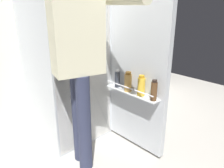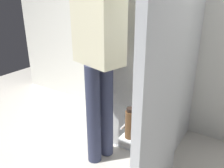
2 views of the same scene
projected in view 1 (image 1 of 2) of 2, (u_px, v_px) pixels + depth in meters
name	position (u px, v px, depth m)	size (l,w,h in m)	color
ground_plane	(103.00, 154.00, 2.23)	(5.94, 5.94, 0.00)	#B7B2A8
kitchen_wall	(45.00, 20.00, 2.46)	(4.40, 0.10, 2.53)	silver
refrigerator	(72.00, 64.00, 2.33)	(0.75, 1.35, 1.68)	silver
person	(79.00, 51.00, 1.77)	(0.57, 0.80, 1.78)	#2D334C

